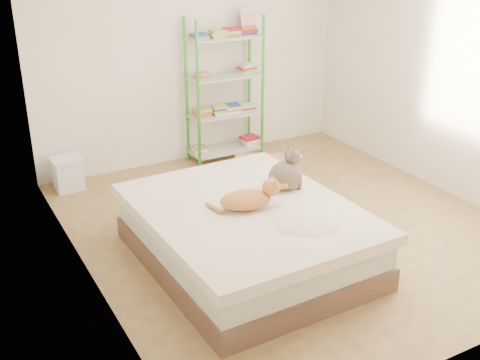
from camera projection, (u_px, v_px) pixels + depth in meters
room at (294, 92)px, 5.20m from camera, size 3.81×4.21×2.61m
bed at (247, 235)px, 5.01m from camera, size 1.66×2.05×0.51m
orange_cat at (246, 198)px, 4.84m from camera, size 0.56×0.39×0.20m
grey_cat at (286, 169)px, 5.17m from camera, size 0.36×0.31×0.37m
shelf_unit at (225, 88)px, 7.03m from camera, size 0.90×0.36×1.74m
cardboard_box at (259, 176)px, 6.36m from camera, size 0.66×0.69×0.42m
white_bin at (68, 173)px, 6.42m from camera, size 0.33×0.29×0.36m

